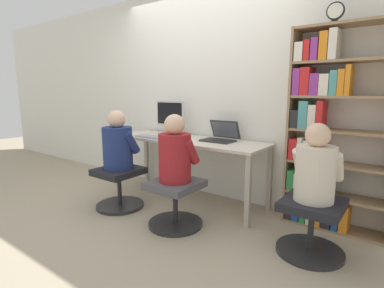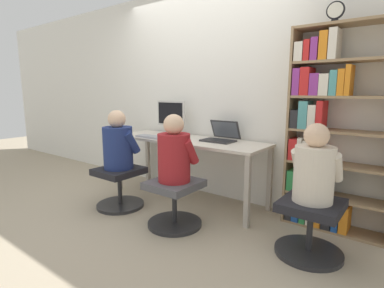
% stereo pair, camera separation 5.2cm
% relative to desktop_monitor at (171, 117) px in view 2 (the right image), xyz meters
% --- Properties ---
extents(ground_plane, '(14.00, 14.00, 0.00)m').
position_rel_desktop_monitor_xyz_m(ground_plane, '(0.41, -0.48, -0.98)').
color(ground_plane, tan).
extents(wall_back, '(10.00, 0.05, 2.60)m').
position_rel_desktop_monitor_xyz_m(wall_back, '(0.41, 0.20, 0.32)').
color(wall_back, silver).
rests_on(wall_back, ground_plane).
extents(desk, '(1.98, 0.62, 0.75)m').
position_rel_desktop_monitor_xyz_m(desk, '(0.41, -0.17, -0.30)').
color(desk, beige).
rests_on(desk, ground_plane).
extents(desktop_monitor, '(0.45, 0.22, 0.44)m').
position_rel_desktop_monitor_xyz_m(desktop_monitor, '(0.00, 0.00, 0.00)').
color(desktop_monitor, beige).
rests_on(desktop_monitor, desk).
extents(laptop, '(0.37, 0.32, 0.23)m').
position_rel_desktop_monitor_xyz_m(laptop, '(0.81, -0.07, -0.18)').
color(laptop, '#2D2D30').
rests_on(laptop, desk).
extents(keyboard, '(0.46, 0.16, 0.03)m').
position_rel_desktop_monitor_xyz_m(keyboard, '(0.03, -0.37, -0.21)').
color(keyboard, '#B2B2B7').
rests_on(keyboard, desk).
extents(computer_mouse_by_keyboard, '(0.06, 0.10, 0.03)m').
position_rel_desktop_monitor_xyz_m(computer_mouse_by_keyboard, '(0.34, -0.38, -0.21)').
color(computer_mouse_by_keyboard, silver).
rests_on(computer_mouse_by_keyboard, desk).
extents(office_chair_left, '(0.54, 0.54, 0.46)m').
position_rel_desktop_monitor_xyz_m(office_chair_left, '(-0.06, -0.84, -0.73)').
color(office_chair_left, '#262628').
rests_on(office_chair_left, ground_plane).
extents(office_chair_right, '(0.54, 0.54, 0.46)m').
position_rel_desktop_monitor_xyz_m(office_chair_right, '(0.76, -0.83, -0.73)').
color(office_chair_right, '#262628').
rests_on(office_chair_right, ground_plane).
extents(person_at_monitor, '(0.40, 0.34, 0.66)m').
position_rel_desktop_monitor_xyz_m(person_at_monitor, '(-0.06, -0.83, -0.24)').
color(person_at_monitor, navy).
rests_on(person_at_monitor, office_chair_left).
extents(person_at_laptop, '(0.38, 0.33, 0.65)m').
position_rel_desktop_monitor_xyz_m(person_at_laptop, '(0.76, -0.82, -0.24)').
color(person_at_laptop, maroon).
rests_on(person_at_laptop, office_chair_right).
extents(bookshelf, '(0.92, 0.28, 1.91)m').
position_rel_desktop_monitor_xyz_m(bookshelf, '(1.91, 0.01, -0.07)').
color(bookshelf, '#997A56').
rests_on(bookshelf, ground_plane).
extents(desk_clock, '(0.15, 0.03, 0.17)m').
position_rel_desktop_monitor_xyz_m(desk_clock, '(1.93, -0.05, 1.01)').
color(desk_clock, black).
rests_on(desk_clock, bookshelf).
extents(office_chair_side, '(0.54, 0.54, 0.46)m').
position_rel_desktop_monitor_xyz_m(office_chair_side, '(1.99, -0.58, -0.73)').
color(office_chair_side, '#262628').
rests_on(office_chair_side, ground_plane).
extents(person_near_shelf, '(0.38, 0.32, 0.62)m').
position_rel_desktop_monitor_xyz_m(person_near_shelf, '(1.99, -0.57, -0.26)').
color(person_near_shelf, beige).
rests_on(person_near_shelf, office_chair_side).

